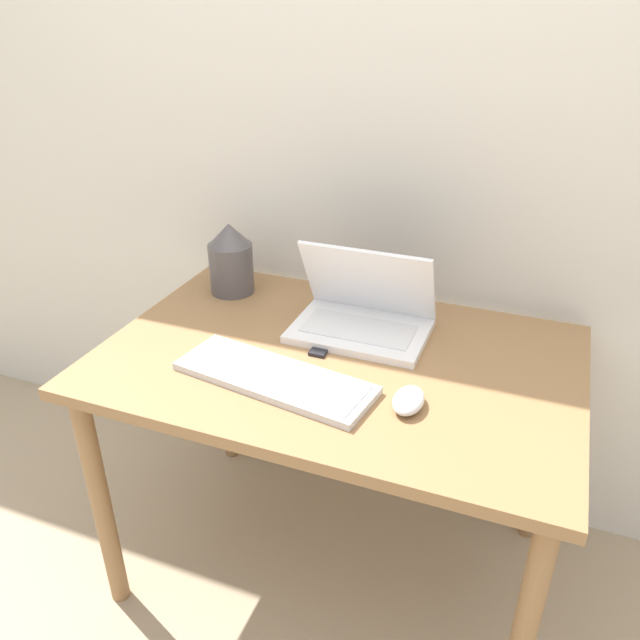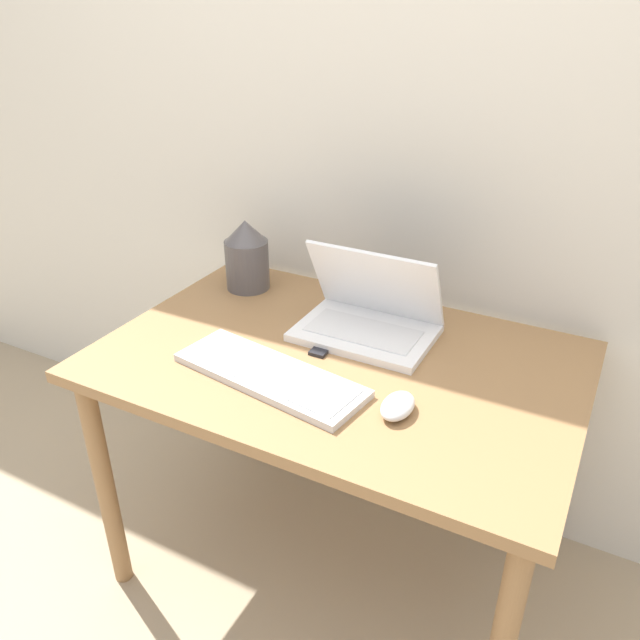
% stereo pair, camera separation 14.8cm
% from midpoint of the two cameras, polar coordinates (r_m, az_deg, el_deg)
% --- Properties ---
extents(wall_back, '(6.00, 0.05, 2.50)m').
position_cam_midpoint_polar(wall_back, '(1.75, 11.36, 18.59)').
color(wall_back, silver).
rests_on(wall_back, ground_plane).
extents(desk, '(1.16, 0.77, 0.73)m').
position_cam_midpoint_polar(desk, '(1.58, 4.29, -6.19)').
color(desk, olive).
rests_on(desk, ground_plane).
extents(laptop, '(0.35, 0.24, 0.23)m').
position_cam_midpoint_polar(laptop, '(1.62, 7.10, 0.35)').
color(laptop, white).
rests_on(laptop, desk).
extents(keyboard, '(0.49, 0.23, 0.02)m').
position_cam_midpoint_polar(keyboard, '(1.44, -1.69, -5.10)').
color(keyboard, silver).
rests_on(keyboard, desk).
extents(mouse, '(0.07, 0.11, 0.04)m').
position_cam_midpoint_polar(mouse, '(1.35, 10.29, -7.84)').
color(mouse, silver).
rests_on(mouse, desk).
extents(vase, '(0.13, 0.13, 0.21)m').
position_cam_midpoint_polar(vase, '(1.84, -4.44, 5.86)').
color(vase, '#514C4C').
rests_on(vase, desk).
extents(mp3_player, '(0.04, 0.06, 0.01)m').
position_cam_midpoint_polar(mp3_player, '(1.55, 2.84, -2.82)').
color(mp3_player, black).
rests_on(mp3_player, desk).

